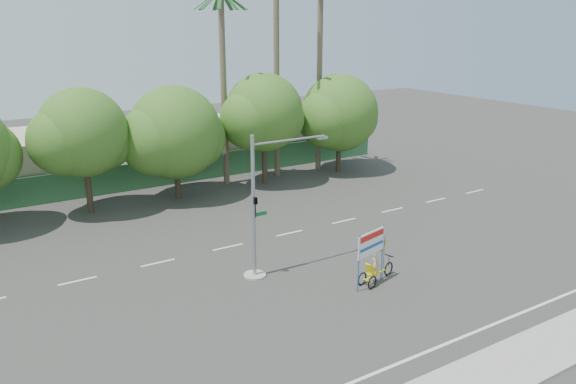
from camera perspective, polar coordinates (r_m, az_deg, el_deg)
ground at (r=25.98m, az=5.86°, el=-10.47°), size 120.00×120.00×0.00m
sidewalk_near at (r=21.41m, az=18.77°, el=-17.75°), size 50.00×2.40×0.12m
fence at (r=43.51m, az=-11.58°, el=2.08°), size 38.00×0.08×2.00m
building_left at (r=45.42m, az=-25.59°, el=2.67°), size 12.00×8.00×4.00m
building_right at (r=50.45m, az=-4.91°, el=5.34°), size 14.00×8.00×3.60m
tree_left at (r=37.47m, az=-20.18°, el=5.37°), size 6.66×5.60×8.07m
tree_center at (r=39.18m, az=-11.50°, el=5.66°), size 7.62×6.40×7.85m
tree_right at (r=41.94m, az=-2.51°, el=7.78°), size 6.90×5.80×8.36m
tree_far_right at (r=45.82m, az=5.21°, el=7.77°), size 7.38×6.20×7.94m
palm_tall at (r=43.75m, az=-1.18°, el=15.06°), size 3.73×3.79×17.45m
palm_mid at (r=45.96m, az=3.24°, el=13.80°), size 3.73×3.79×15.45m
palm_short at (r=41.72m, az=-6.63°, el=12.65°), size 3.73×3.79×14.45m
traffic_signal at (r=26.76m, az=-2.91°, el=-2.74°), size 4.72×1.10×7.00m
trike_billboard at (r=26.85m, az=8.73°, el=-6.93°), size 2.82×1.07×2.84m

